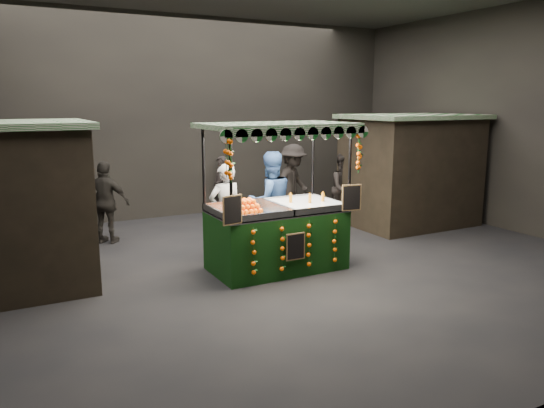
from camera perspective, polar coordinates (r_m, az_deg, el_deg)
ground at (r=9.36m, az=0.49°, el=-6.88°), size 12.00×12.00×0.00m
market_hall at (r=8.92m, az=0.53°, el=14.27°), size 12.10×10.10×5.05m
neighbour_stall_right at (r=12.81m, az=14.82°, el=3.64°), size 3.00×2.20×2.60m
juice_stall at (r=9.04m, az=0.68°, el=-2.34°), size 2.62×1.54×2.54m
vendor_grey at (r=9.68m, az=-5.10°, el=-0.84°), size 0.69×0.48×1.79m
vendor_blue at (r=10.10m, az=-0.21°, el=0.21°), size 0.99×0.79×1.96m
shopper_0 at (r=11.53m, az=-25.05°, el=0.27°), size 0.71×0.49×1.86m
shopper_1 at (r=12.70m, az=7.89°, el=1.71°), size 0.83×0.65×1.68m
shopper_2 at (r=11.25m, az=-17.64°, el=0.16°), size 1.05×0.94×1.71m
shopper_3 at (r=12.52m, az=2.28°, el=2.20°), size 1.42×1.20×1.91m
shopper_4 at (r=11.05m, az=-24.61°, el=-0.49°), size 0.95×0.73×1.72m
shopper_5 at (r=13.22m, az=10.95°, el=1.79°), size 1.14×1.51×1.59m
shopper_6 at (r=13.60m, az=-5.52°, el=2.04°), size 0.51×0.64×1.52m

